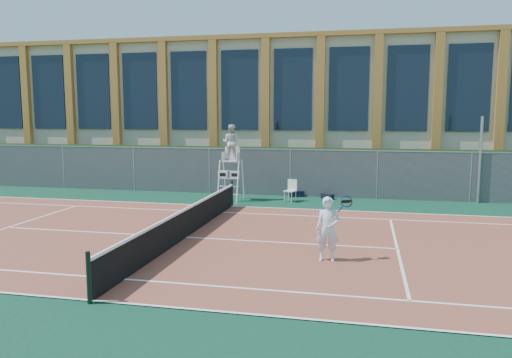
% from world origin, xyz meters
% --- Properties ---
extents(ground, '(120.00, 120.00, 0.00)m').
position_xyz_m(ground, '(0.00, 0.00, 0.00)').
color(ground, '#233814').
extents(apron, '(36.00, 20.00, 0.01)m').
position_xyz_m(apron, '(0.00, 1.00, 0.01)').
color(apron, '#0C3524').
rests_on(apron, ground).
extents(tennis_court, '(23.77, 10.97, 0.02)m').
position_xyz_m(tennis_court, '(0.00, 0.00, 0.02)').
color(tennis_court, brown).
rests_on(tennis_court, apron).
extents(tennis_net, '(0.10, 11.30, 1.10)m').
position_xyz_m(tennis_net, '(0.00, 0.00, 0.54)').
color(tennis_net, black).
rests_on(tennis_net, ground).
extents(fence, '(40.00, 0.06, 2.20)m').
position_xyz_m(fence, '(0.00, 8.80, 1.10)').
color(fence, '#595E60').
rests_on(fence, ground).
extents(hedge, '(40.00, 1.40, 2.20)m').
position_xyz_m(hedge, '(0.00, 10.00, 1.10)').
color(hedge, black).
rests_on(hedge, ground).
extents(building, '(45.00, 10.60, 8.22)m').
position_xyz_m(building, '(0.00, 17.95, 4.15)').
color(building, beige).
rests_on(building, ground).
extents(steel_pole, '(0.12, 0.12, 3.78)m').
position_xyz_m(steel_pole, '(10.31, 8.70, 1.89)').
color(steel_pole, '#9EA0A5').
rests_on(steel_pole, ground).
extents(umpire_chair, '(0.96, 1.48, 3.46)m').
position_xyz_m(umpire_chair, '(-0.42, 7.05, 2.52)').
color(umpire_chair, white).
rests_on(umpire_chair, ground).
extents(plastic_chair, '(0.59, 0.59, 0.98)m').
position_xyz_m(plastic_chair, '(2.26, 7.31, 0.59)').
color(plastic_chair, silver).
rests_on(plastic_chair, apron).
extents(sports_bag_near, '(0.70, 0.45, 0.28)m').
position_xyz_m(sports_bag_near, '(2.34, 8.60, 0.15)').
color(sports_bag_near, black).
rests_on(sports_bag_near, apron).
extents(sports_bag_far, '(0.64, 0.54, 0.24)m').
position_xyz_m(sports_bag_far, '(3.80, 8.32, 0.13)').
color(sports_bag_far, black).
rests_on(sports_bag_far, apron).
extents(tennis_player, '(0.96, 0.66, 1.71)m').
position_xyz_m(tennis_player, '(4.53, -1.59, 0.88)').
color(tennis_player, silver).
rests_on(tennis_player, tennis_court).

